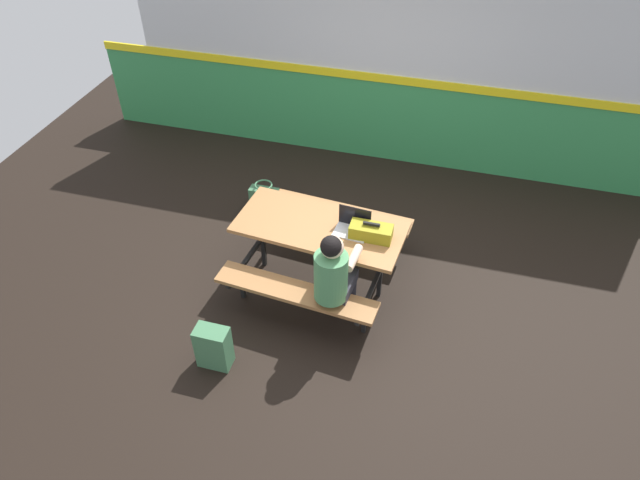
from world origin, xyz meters
TOP-DOWN VIEW (x-y plane):
  - ground_plane at (0.00, 0.00)m, footprint 10.00×10.00m
  - accent_backdrop at (0.00, 2.53)m, footprint 8.00×0.14m
  - picnic_table_main at (-0.27, -0.00)m, footprint 1.70×1.69m
  - student_nearer at (0.02, -0.59)m, footprint 0.39×0.53m
  - laptop_silver at (0.05, 0.01)m, footprint 0.34×0.25m
  - toolbox_grey at (0.24, -0.05)m, footprint 0.40×0.18m
  - backpack_dark at (-0.89, -1.28)m, footprint 0.30×0.22m
  - tote_bag_bright at (-1.19, 0.90)m, footprint 0.34×0.21m

SIDE VIEW (x-z plane):
  - ground_plane at x=0.00m, z-range -0.02..0.00m
  - tote_bag_bright at x=-1.19m, z-range -0.02..0.41m
  - backpack_dark at x=-0.89m, z-range 0.00..0.44m
  - picnic_table_main at x=-0.27m, z-range 0.20..0.94m
  - student_nearer at x=0.02m, z-range 0.10..1.31m
  - laptop_silver at x=0.05m, z-range 0.67..0.90m
  - toolbox_grey at x=0.24m, z-range 0.72..0.90m
  - accent_backdrop at x=0.00m, z-range -0.05..2.55m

